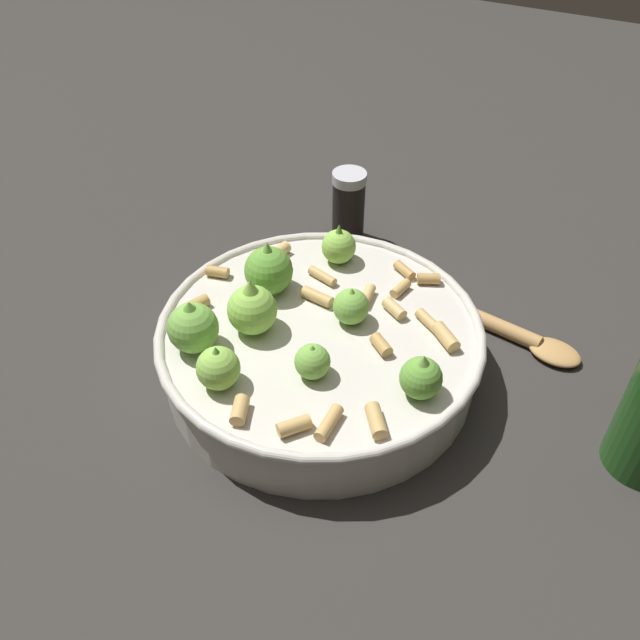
{
  "coord_description": "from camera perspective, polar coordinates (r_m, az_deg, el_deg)",
  "views": [
    {
      "loc": [
        -0.21,
        0.4,
        0.47
      ],
      "look_at": [
        0.0,
        0.0,
        0.06
      ],
      "focal_mm": 37.22,
      "sensor_mm": 36.0,
      "label": 1
    }
  ],
  "objects": [
    {
      "name": "ground_plane",
      "position": [
        0.65,
        0.0,
        -4.29
      ],
      "size": [
        2.4,
        2.4,
        0.0
      ],
      "primitive_type": "plane",
      "color": "#2D2B28"
    },
    {
      "name": "cooking_pan",
      "position": [
        0.62,
        -0.3,
        -1.99
      ],
      "size": [
        0.3,
        0.3,
        0.11
      ],
      "color": "beige",
      "rests_on": "ground"
    },
    {
      "name": "wooden_spoon",
      "position": [
        0.71,
        13.35,
        0.2
      ],
      "size": [
        0.25,
        0.06,
        0.02
      ],
      "color": "#B2844C",
      "rests_on": "ground"
    },
    {
      "name": "pepper_shaker",
      "position": [
        0.79,
        2.46,
        9.76
      ],
      "size": [
        0.04,
        0.04,
        0.09
      ],
      "color": "black",
      "rests_on": "ground"
    }
  ]
}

